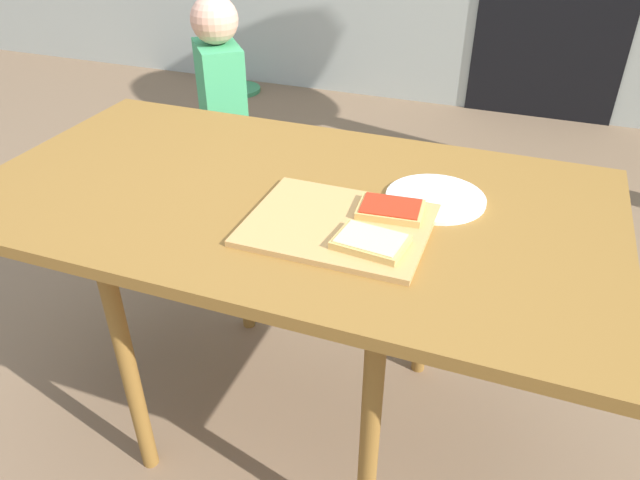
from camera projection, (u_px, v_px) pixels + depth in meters
name	position (u px, v px, depth m)	size (l,w,h in m)	color
ground_plane	(296.00, 411.00, 1.81)	(16.00, 16.00, 0.00)	#7E6349
dining_table	(289.00, 216.00, 1.43)	(1.51, 0.82, 0.75)	brown
cutting_board	(338.00, 225.00, 1.27)	(0.38, 0.30, 0.01)	tan
pizza_slice_near_right	(371.00, 242.00, 1.18)	(0.15, 0.12, 0.02)	tan
pizza_slice_far_right	(391.00, 209.00, 1.29)	(0.15, 0.11, 0.02)	tan
plate_white_right	(436.00, 198.00, 1.37)	(0.23, 0.23, 0.01)	white
child_left	(224.00, 124.00, 2.18)	(0.26, 0.27, 1.04)	#4B4A5F
garden_hose_coil	(237.00, 89.00, 4.25)	(0.33, 0.33, 0.03)	#3A9159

